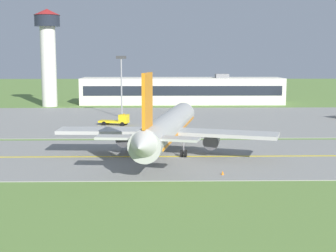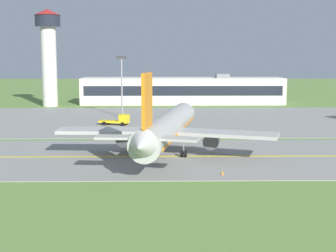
{
  "view_description": "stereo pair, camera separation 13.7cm",
  "coord_description": "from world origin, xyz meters",
  "px_view_note": "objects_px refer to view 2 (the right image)",
  "views": [
    {
      "loc": [
        -2.72,
        -69.75,
        14.59
      ],
      "look_at": [
        -1.39,
        4.16,
        4.0
      ],
      "focal_mm": 52.14,
      "sensor_mm": 36.0,
      "label": 1
    },
    {
      "loc": [
        -2.58,
        -69.76,
        14.59
      ],
      "look_at": [
        -1.39,
        4.16,
        4.0
      ],
      "focal_mm": 52.14,
      "sensor_mm": 36.0,
      "label": 2
    }
  ],
  "objects_px": {
    "service_truck_baggage": "(119,120)",
    "control_tower": "(49,48)",
    "airplane_lead": "(168,127)",
    "apron_light_mast": "(122,79)"
  },
  "relations": [
    {
      "from": "service_truck_baggage",
      "to": "apron_light_mast",
      "type": "xyz_separation_m",
      "value": [
        -0.3,
        13.45,
        8.14
      ]
    },
    {
      "from": "service_truck_baggage",
      "to": "control_tower",
      "type": "distance_m",
      "value": 49.47
    },
    {
      "from": "airplane_lead",
      "to": "apron_light_mast",
      "type": "height_order",
      "value": "apron_light_mast"
    },
    {
      "from": "control_tower",
      "to": "apron_light_mast",
      "type": "relative_size",
      "value": 1.91
    },
    {
      "from": "airplane_lead",
      "to": "control_tower",
      "type": "distance_m",
      "value": 80.29
    },
    {
      "from": "airplane_lead",
      "to": "control_tower",
      "type": "xyz_separation_m",
      "value": [
        -33.41,
        71.89,
        12.71
      ]
    },
    {
      "from": "service_truck_baggage",
      "to": "apron_light_mast",
      "type": "height_order",
      "value": "apron_light_mast"
    },
    {
      "from": "apron_light_mast",
      "to": "service_truck_baggage",
      "type": "bearing_deg",
      "value": -88.73
    },
    {
      "from": "airplane_lead",
      "to": "service_truck_baggage",
      "type": "bearing_deg",
      "value": 107.62
    },
    {
      "from": "service_truck_baggage",
      "to": "control_tower",
      "type": "bearing_deg",
      "value": 120.03
    }
  ]
}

